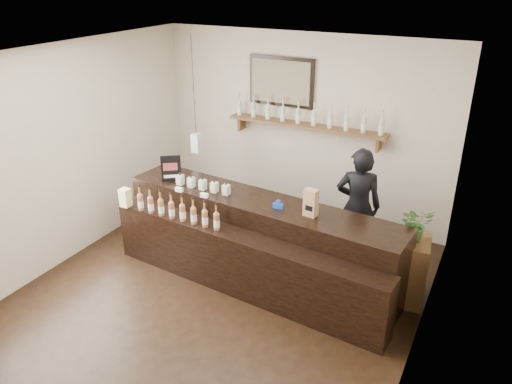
{
  "coord_description": "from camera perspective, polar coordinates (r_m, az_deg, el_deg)",
  "views": [
    {
      "loc": [
        2.68,
        -4.18,
        3.62
      ],
      "look_at": [
        0.15,
        0.7,
        1.12
      ],
      "focal_mm": 35.0,
      "sensor_mm": 36.0,
      "label": 1
    }
  ],
  "objects": [
    {
      "name": "potted_plant",
      "position": [
        5.86,
        17.78,
        -3.46
      ],
      "size": [
        0.47,
        0.46,
        0.4
      ],
      "primitive_type": "imported",
      "rotation": [
        0.0,
        0.0,
        0.61
      ],
      "color": "#366528",
      "rests_on": "side_cabinet"
    },
    {
      "name": "back_wall_decor",
      "position": [
        7.38,
        3.89,
        9.78
      ],
      "size": [
        2.66,
        0.96,
        1.69
      ],
      "color": "brown",
      "rests_on": "ground"
    },
    {
      "name": "tape_dispenser",
      "position": [
        5.85,
        2.54,
        -1.5
      ],
      "size": [
        0.13,
        0.06,
        0.1
      ],
      "color": "#1A45B9",
      "rests_on": "counter"
    },
    {
      "name": "paper_bag",
      "position": [
        5.65,
        6.28,
        -1.23
      ],
      "size": [
        0.16,
        0.13,
        0.32
      ],
      "color": "#A2714E",
      "rests_on": "counter"
    },
    {
      "name": "ground",
      "position": [
        6.14,
        -4.37,
        -11.75
      ],
      "size": [
        5.0,
        5.0,
        0.0
      ],
      "primitive_type": "plane",
      "color": "black",
      "rests_on": "ground"
    },
    {
      "name": "side_cabinet",
      "position": [
        6.15,
        17.07,
        -8.38
      ],
      "size": [
        0.46,
        0.59,
        0.79
      ],
      "color": "brown",
      "rests_on": "ground"
    },
    {
      "name": "shopkeeper",
      "position": [
        6.51,
        11.63,
        -0.8
      ],
      "size": [
        0.74,
        0.58,
        1.8
      ],
      "primitive_type": "imported",
      "rotation": [
        0.0,
        0.0,
        3.4
      ],
      "color": "black",
      "rests_on": "ground"
    },
    {
      "name": "counter",
      "position": [
        6.2,
        -0.19,
        -5.95
      ],
      "size": [
        3.7,
        1.29,
        1.19
      ],
      "color": "black",
      "rests_on": "ground"
    },
    {
      "name": "room_shell",
      "position": [
        5.32,
        -4.95,
        3.24
      ],
      "size": [
        5.0,
        5.0,
        5.0
      ],
      "color": "beige",
      "rests_on": "ground"
    },
    {
      "name": "promo_sign",
      "position": [
        6.61,
        -9.69,
        2.64
      ],
      "size": [
        0.22,
        0.17,
        0.36
      ],
      "color": "black",
      "rests_on": "counter"
    }
  ]
}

